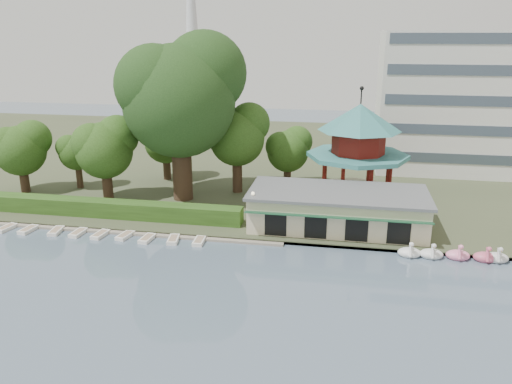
% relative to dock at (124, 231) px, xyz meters
% --- Properties ---
extents(ground_plane, '(220.00, 220.00, 0.00)m').
position_rel_dock_xyz_m(ground_plane, '(12.00, -17.20, -0.12)').
color(ground_plane, slate).
rests_on(ground_plane, ground).
extents(shore, '(220.00, 70.00, 0.40)m').
position_rel_dock_xyz_m(shore, '(12.00, 34.80, 0.08)').
color(shore, '#424930').
rests_on(shore, ground).
extents(embankment, '(220.00, 0.60, 0.30)m').
position_rel_dock_xyz_m(embankment, '(12.00, 0.10, 0.03)').
color(embankment, gray).
rests_on(embankment, ground).
extents(dock, '(34.00, 1.60, 0.24)m').
position_rel_dock_xyz_m(dock, '(0.00, 0.00, 0.00)').
color(dock, gray).
rests_on(dock, ground).
extents(boathouse, '(18.60, 9.39, 3.90)m').
position_rel_dock_xyz_m(boathouse, '(22.00, 4.77, 2.25)').
color(boathouse, beige).
rests_on(boathouse, shore).
extents(pavilion, '(12.40, 12.40, 13.50)m').
position_rel_dock_xyz_m(pavilion, '(24.00, 14.80, 7.36)').
color(pavilion, beige).
rests_on(pavilion, shore).
extents(office_building, '(38.00, 18.00, 20.00)m').
position_rel_dock_xyz_m(office_building, '(44.67, 31.80, 9.61)').
color(office_building, silver).
rests_on(office_building, shore).
extents(hedge, '(30.00, 2.00, 1.80)m').
position_rel_dock_xyz_m(hedge, '(-3.00, 3.30, 1.18)').
color(hedge, '#2E531A').
rests_on(hedge, shore).
extents(lamp_post, '(0.36, 0.36, 4.28)m').
position_rel_dock_xyz_m(lamp_post, '(13.50, 1.80, 3.22)').
color(lamp_post, black).
rests_on(lamp_post, shore).
extents(big_tree, '(14.61, 13.61, 20.11)m').
position_rel_dock_xyz_m(big_tree, '(3.18, 11.02, 13.32)').
color(big_tree, '#3A281C').
rests_on(big_tree, shore).
extents(small_trees, '(39.51, 16.45, 11.43)m').
position_rel_dock_xyz_m(small_trees, '(-1.73, 13.50, 6.61)').
color(small_trees, '#3A281C').
rests_on(small_trees, shore).
extents(swan_boats, '(17.73, 2.06, 1.92)m').
position_rel_dock_xyz_m(swan_boats, '(36.40, -0.67, 0.28)').
color(swan_boats, white).
rests_on(swan_boats, ground).
extents(moored_rowboats, '(24.68, 2.76, 0.36)m').
position_rel_dock_xyz_m(moored_rowboats, '(-3.27, -1.42, 0.06)').
color(moored_rowboats, white).
rests_on(moored_rowboats, ground).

